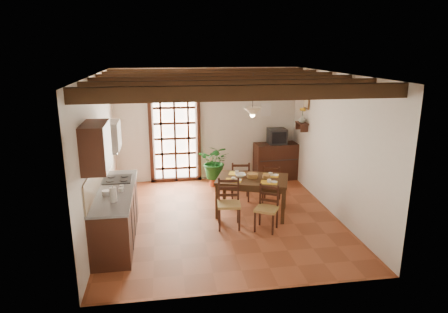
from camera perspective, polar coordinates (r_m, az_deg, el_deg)
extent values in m
plane|color=brown|center=(7.99, -0.27, -8.77)|extent=(5.00, 5.00, 0.00)
cube|color=silver|center=(9.95, -2.45, 4.52)|extent=(4.50, 0.02, 2.80)
cube|color=silver|center=(5.18, 3.90, -5.75)|extent=(4.50, 0.02, 2.80)
cube|color=silver|center=(7.54, -17.44, 0.31)|extent=(0.02, 5.00, 2.80)
cube|color=silver|center=(8.17, 15.53, 1.58)|extent=(0.02, 5.00, 2.80)
cube|color=white|center=(7.31, -0.29, 11.71)|extent=(4.50, 5.00, 0.02)
cube|color=black|center=(5.26, 3.19, 9.08)|extent=(4.50, 0.14, 0.20)
cube|color=black|center=(6.08, 1.52, 9.93)|extent=(4.50, 0.14, 0.20)
cube|color=black|center=(6.90, 0.24, 10.58)|extent=(4.50, 0.14, 0.20)
cube|color=black|center=(7.73, -0.77, 11.08)|extent=(4.50, 0.14, 0.20)
cube|color=black|center=(8.56, -1.59, 11.49)|extent=(4.50, 0.14, 0.20)
cube|color=black|center=(9.39, -2.26, 11.82)|extent=(4.50, 0.14, 0.20)
cube|color=white|center=(9.94, -7.01, 2.65)|extent=(1.01, 0.02, 2.11)
cube|color=#331910|center=(9.71, -7.22, 9.16)|extent=(1.26, 0.10, 0.08)
cube|color=#331910|center=(9.90, -10.42, 2.45)|extent=(0.08, 0.10, 2.28)
cube|color=#331910|center=(9.93, -3.60, 2.72)|extent=(0.08, 0.10, 2.28)
cube|color=#331910|center=(9.88, -7.00, 2.56)|extent=(1.01, 0.03, 2.02)
cube|color=#331910|center=(7.24, -15.13, -8.17)|extent=(0.60, 2.20, 0.88)
cube|color=slate|center=(7.07, -15.39, -4.75)|extent=(0.64, 2.25, 0.04)
cube|color=tan|center=(7.04, -17.82, -3.06)|extent=(0.02, 2.20, 0.50)
cube|color=#331910|center=(6.16, -17.83, 1.33)|extent=(0.35, 0.80, 0.70)
cube|color=white|center=(7.38, -16.18, 2.90)|extent=(0.38, 0.60, 0.50)
cube|color=silver|center=(7.44, -16.03, 0.87)|extent=(0.32, 0.55, 0.04)
cube|color=black|center=(7.58, -14.97, -3.16)|extent=(0.50, 0.55, 0.02)
cylinder|color=white|center=(6.51, -15.53, -5.30)|extent=(0.11, 0.11, 0.24)
cylinder|color=silver|center=(6.84, -16.47, -5.09)|extent=(0.14, 0.14, 0.10)
cube|color=#362111|center=(7.97, 4.07, -3.25)|extent=(1.60, 1.30, 0.05)
cube|color=#362111|center=(7.99, 4.06, -3.76)|extent=(1.44, 1.17, 0.10)
cube|color=#362111|center=(8.42, 8.63, -5.08)|extent=(0.09, 0.09, 0.70)
cube|color=#362111|center=(8.54, 0.07, -4.60)|extent=(0.09, 0.09, 0.70)
cube|color=#362111|center=(7.70, 8.42, -7.06)|extent=(0.09, 0.09, 0.70)
cube|color=#362111|center=(7.83, -0.95, -6.50)|extent=(0.09, 0.09, 0.70)
cube|color=#A98648|center=(7.43, 0.72, -6.87)|extent=(0.47, 0.45, 0.05)
cube|color=#331910|center=(7.51, 0.66, -4.74)|extent=(0.42, 0.09, 0.46)
cube|color=#331910|center=(7.52, 0.72, -8.47)|extent=(0.44, 0.43, 0.45)
cube|color=#A98648|center=(7.37, 6.09, -7.48)|extent=(0.52, 0.51, 0.05)
cube|color=#331910|center=(7.44, 6.46, -5.53)|extent=(0.35, 0.22, 0.42)
cube|color=#331910|center=(7.46, 6.04, -8.94)|extent=(0.49, 0.49, 0.41)
cube|color=#A98648|center=(8.78, 2.31, -3.44)|extent=(0.46, 0.44, 0.05)
cube|color=#331910|center=(8.55, 2.40, -2.37)|extent=(0.41, 0.09, 0.45)
cube|color=#331910|center=(8.85, 2.30, -4.79)|extent=(0.43, 0.42, 0.44)
cube|color=#A98648|center=(8.72, 6.84, -3.82)|extent=(0.50, 0.49, 0.05)
cube|color=#331910|center=(8.51, 6.75, -2.80)|extent=(0.37, 0.18, 0.43)
cube|color=#331910|center=(8.79, 6.79, -5.10)|extent=(0.48, 0.47, 0.42)
cube|color=gold|center=(7.69, 1.91, -3.75)|extent=(0.32, 0.24, 0.01)
cube|color=gold|center=(7.84, 6.90, -3.46)|extent=(0.32, 0.24, 0.01)
cube|color=gold|center=(8.10, 1.33, -2.75)|extent=(0.32, 0.24, 0.01)
cube|color=gold|center=(8.24, 6.09, -2.51)|extent=(0.32, 0.24, 0.01)
cylinder|color=olive|center=(7.95, 4.08, -2.78)|extent=(0.22, 0.22, 0.09)
imported|color=white|center=(8.03, 2.36, -2.69)|extent=(0.22, 0.22, 0.05)
cube|color=#331910|center=(10.24, 7.45, -0.67)|extent=(1.11, 0.54, 0.93)
cube|color=black|center=(10.08, 7.57, 2.90)|extent=(0.45, 0.41, 0.38)
cube|color=black|center=(9.89, 7.90, 2.66)|extent=(0.36, 0.02, 0.29)
cube|color=white|center=(10.15, 6.04, 6.67)|extent=(0.25, 0.03, 0.32)
cone|color=#953215|center=(9.77, -1.21, -3.49)|extent=(0.33, 0.33, 0.20)
imported|color=#144C19|center=(9.64, -1.22, -0.90)|extent=(2.46, 2.31, 2.19)
cube|color=#331910|center=(9.54, 11.09, 4.70)|extent=(0.20, 0.42, 0.03)
cube|color=#331910|center=(9.40, 11.41, 3.97)|extent=(0.18, 0.03, 0.18)
cube|color=#331910|center=(9.72, 10.73, 4.37)|extent=(0.18, 0.03, 0.18)
imported|color=#B2BFB2|center=(9.52, 11.12, 5.29)|extent=(0.15, 0.15, 0.15)
sphere|color=gold|center=(9.49, 11.19, 6.54)|extent=(0.14, 0.14, 0.14)
cylinder|color=#144C19|center=(9.51, 11.14, 5.65)|extent=(0.01, 0.01, 0.28)
cube|color=brown|center=(9.49, 11.73, 7.67)|extent=(0.03, 0.32, 0.32)
cube|color=#C3B292|center=(9.49, 11.65, 7.67)|extent=(0.01, 0.26, 0.26)
cylinder|color=black|center=(7.69, 4.15, 9.23)|extent=(0.01, 0.01, 0.70)
cone|color=#F5E9C5|center=(7.74, 4.09, 6.51)|extent=(0.36, 0.36, 0.14)
sphere|color=#FFD88C|center=(7.75, 4.08, 5.92)|extent=(0.09, 0.09, 0.09)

